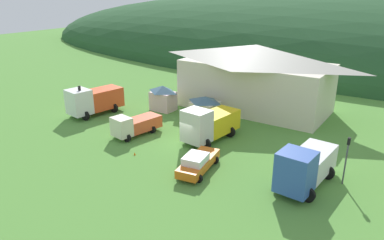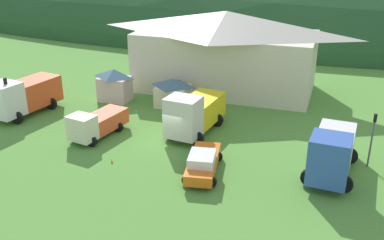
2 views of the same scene
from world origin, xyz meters
TOP-DOWN VIEW (x-y plane):
  - ground_plane at (0.00, 0.00)m, footprint 200.00×200.00m
  - forested_hill_backdrop at (0.00, 56.53)m, footprint 167.08×60.00m
  - depot_building at (0.66, 14.24)m, footprint 18.90×9.23m
  - play_shed_cream at (-2.60, 7.83)m, footprint 3.18×2.73m
  - play_shed_pink at (-8.46, 7.49)m, footprint 3.10×2.28m
  - heavy_rig_white at (-14.34, 1.60)m, footprint 3.97×6.91m
  - light_truck_cream at (-5.82, -0.65)m, footprint 3.00×5.53m
  - flatbed_truck_yellow at (1.24, 2.41)m, footprint 3.74×6.91m
  - box_truck_blue at (11.91, -1.20)m, footprint 3.51×7.10m
  - service_pickup_orange at (3.88, -3.62)m, footprint 2.79×5.47m
  - traffic_light_west at (-14.28, -0.31)m, footprint 0.20×0.32m
  - traffic_light_east at (14.35, 0.94)m, footprint 0.20×0.32m
  - traffic_cone_near_pickup at (-2.60, -4.23)m, footprint 0.36×0.36m

SIDE VIEW (x-z plane):
  - ground_plane at x=0.00m, z-range 0.00..0.00m
  - forested_hill_backdrop at x=0.00m, z-range -13.49..13.49m
  - traffic_cone_near_pickup at x=-2.60m, z-range -0.29..0.29m
  - service_pickup_orange at x=3.88m, z-range 0.00..1.66m
  - light_truck_cream at x=-5.82m, z-range -0.01..2.30m
  - play_shed_cream at x=-2.60m, z-range 0.04..2.67m
  - play_shed_pink at x=-8.46m, z-range 0.05..3.17m
  - box_truck_blue at x=11.91m, z-range -0.02..3.52m
  - flatbed_truck_yellow at x=1.24m, z-range -0.03..3.62m
  - heavy_rig_white at x=-14.34m, z-range 0.12..3.52m
  - traffic_light_east at x=14.35m, z-range 0.46..4.34m
  - traffic_light_west at x=-14.28m, z-range 0.46..4.39m
  - depot_building at x=0.66m, z-range 0.12..8.12m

